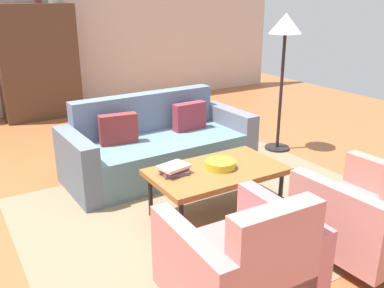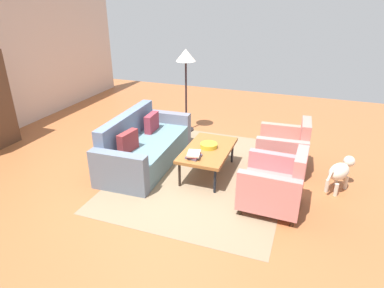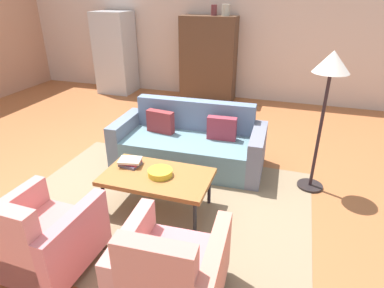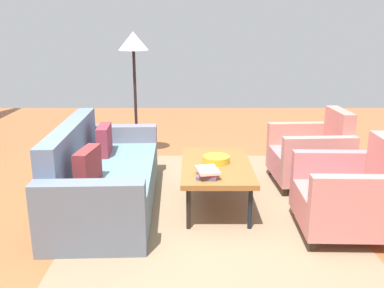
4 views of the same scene
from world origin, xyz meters
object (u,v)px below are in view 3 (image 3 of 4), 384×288
object	(u,v)px
refrigerator	(115,53)
floor_lamp	(330,76)
armchair_right	(169,274)
coffee_table	(157,178)
armchair_left	(40,240)
book_stack	(130,162)
vase_tall	(214,10)
couch	(190,144)
vase_round	(226,10)
fruit_bowl	(160,173)
cabinet	(208,59)

from	to	relation	value
refrigerator	floor_lamp	size ratio (longest dim) A/B	1.08
armchair_right	refrigerator	xyz separation A→B (m)	(-3.43, 5.29, 0.58)
coffee_table	floor_lamp	size ratio (longest dim) A/B	0.70
armchair_left	book_stack	xyz separation A→B (m)	(0.22, 1.27, 0.15)
refrigerator	vase_tall	bearing A→B (deg)	2.43
book_stack	vase_tall	world-z (taller)	vase_tall
armchair_right	floor_lamp	bearing A→B (deg)	60.75
couch	book_stack	world-z (taller)	couch
coffee_table	vase_tall	distance (m)	4.50
vase_round	armchair_left	bearing A→B (deg)	-93.99
fruit_bowl	vase_round	distance (m)	4.46
refrigerator	floor_lamp	world-z (taller)	refrigerator
coffee_table	book_stack	xyz separation A→B (m)	(-0.38, 0.10, 0.08)
fruit_bowl	refrigerator	xyz separation A→B (m)	(-2.87, 4.12, 0.44)
couch	vase_tall	bearing A→B (deg)	-83.07
fruit_bowl	coffee_table	bearing A→B (deg)	180.00
fruit_bowl	refrigerator	size ratio (longest dim) A/B	0.15
fruit_bowl	floor_lamp	size ratio (longest dim) A/B	0.16
couch	armchair_right	xyz separation A→B (m)	(0.61, -2.35, 0.06)
vase_tall	floor_lamp	world-z (taller)	vase_tall
fruit_bowl	floor_lamp	distance (m)	2.16
book_stack	vase_round	world-z (taller)	vase_round
armchair_right	floor_lamp	distance (m)	2.67
vase_round	floor_lamp	distance (m)	3.75
book_stack	floor_lamp	xyz separation A→B (m)	(2.06, 0.92, 0.95)
book_stack	cabinet	xyz separation A→B (m)	(-0.20, 4.12, 0.41)
couch	vase_tall	world-z (taller)	vase_tall
couch	vase_tall	xyz separation A→B (m)	(-0.47, 3.03, 1.62)
vase_tall	couch	bearing A→B (deg)	-81.14
floor_lamp	couch	bearing A→B (deg)	174.37
fruit_bowl	refrigerator	distance (m)	5.04
book_stack	vase_tall	xyz separation A→B (m)	(-0.10, 4.11, 1.42)
vase_round	refrigerator	size ratio (longest dim) A/B	0.12
book_stack	couch	bearing A→B (deg)	70.76
cabinet	vase_tall	bearing A→B (deg)	-2.71
armchair_right	cabinet	distance (m)	5.55
armchair_right	cabinet	world-z (taller)	cabinet
couch	coffee_table	distance (m)	1.19
cabinet	vase_tall	xyz separation A→B (m)	(0.10, -0.00, 1.01)
couch	floor_lamp	distance (m)	2.05
armchair_left	book_stack	distance (m)	1.30
fruit_bowl	vase_round	size ratio (longest dim) A/B	1.22
coffee_table	cabinet	bearing A→B (deg)	97.76
coffee_table	armchair_right	bearing A→B (deg)	-62.64
armchair_left	fruit_bowl	size ratio (longest dim) A/B	3.23
couch	cabinet	world-z (taller)	cabinet
couch	armchair_left	size ratio (longest dim) A/B	2.42
couch	floor_lamp	size ratio (longest dim) A/B	1.24
cabinet	refrigerator	world-z (taller)	refrigerator
fruit_bowl	cabinet	size ratio (longest dim) A/B	0.15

